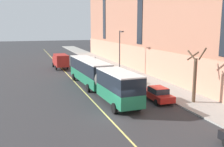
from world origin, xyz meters
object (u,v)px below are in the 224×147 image
object	(u,v)px
parked_car_white_1	(91,61)
street_tree_mid_block	(195,76)
parked_car_silver_0	(125,78)
street_lamp	(120,48)
box_truck	(60,60)
fire_hydrant	(157,89)
parked_car_red_2	(157,94)
parked_car_white_3	(107,69)
city_bus	(98,75)

from	to	relation	value
parked_car_white_1	street_tree_mid_block	distance (m)	31.40
parked_car_silver_0	street_lamp	bearing A→B (deg)	75.79
box_truck	parked_car_silver_0	bearing A→B (deg)	-66.81
parked_car_white_1	street_tree_mid_block	xyz separation A→B (m)	(3.13, -31.18, 2.10)
parked_car_silver_0	box_truck	distance (m)	17.41
parked_car_white_1	fire_hydrant	xyz separation A→B (m)	(1.61, -25.96, -0.29)
parked_car_red_2	fire_hydrant	world-z (taller)	parked_car_red_2
parked_car_red_2	street_lamp	world-z (taller)	street_lamp
parked_car_white_3	street_lamp	xyz separation A→B (m)	(1.87, -1.31, 3.69)
parked_car_silver_0	fire_hydrant	size ratio (longest dim) A/B	6.61
parked_car_white_3	box_truck	distance (m)	10.35
street_tree_mid_block	street_lamp	size ratio (longest dim) A/B	0.81
city_bus	parked_car_white_1	xyz separation A→B (m)	(4.94, 23.28, -1.28)
street_lamp	fire_hydrant	bearing A→B (deg)	-90.44
street_tree_mid_block	street_lamp	bearing A→B (deg)	94.47
parked_car_white_3	street_lamp	size ratio (longest dim) A/B	0.67
parked_car_white_3	street_tree_mid_block	xyz separation A→B (m)	(3.29, -19.46, 2.10)
parked_car_red_2	parked_car_white_3	bearing A→B (deg)	90.35
parked_car_silver_0	fire_hydrant	xyz separation A→B (m)	(1.63, -6.10, -0.29)
city_bus	parked_car_silver_0	xyz separation A→B (m)	(4.92, 3.43, -1.27)
parked_car_silver_0	parked_car_white_1	world-z (taller)	same
city_bus	fire_hydrant	world-z (taller)	city_bus
parked_car_white_3	street_tree_mid_block	world-z (taller)	street_tree_mid_block
parked_car_white_3	fire_hydrant	distance (m)	14.36
street_lamp	parked_car_white_1	bearing A→B (deg)	97.47
city_bus	street_lamp	world-z (taller)	street_lamp
fire_hydrant	box_truck	bearing A→B (deg)	111.00
parked_car_white_1	fire_hydrant	size ratio (longest dim) A/B	6.36
parked_car_red_2	box_truck	size ratio (longest dim) A/B	0.70
parked_car_silver_0	street_lamp	world-z (taller)	street_lamp
fire_hydrant	city_bus	bearing A→B (deg)	157.75
parked_car_red_2	fire_hydrant	bearing A→B (deg)	62.81
parked_car_silver_0	fire_hydrant	distance (m)	6.32
city_bus	street_tree_mid_block	world-z (taller)	street_tree_mid_block
fire_hydrant	parked_car_silver_0	bearing A→B (deg)	104.95
city_bus	parked_car_red_2	size ratio (longest dim) A/B	4.13
parked_car_white_3	fire_hydrant	world-z (taller)	parked_car_white_3
parked_car_white_1	box_truck	bearing A→B (deg)	-150.60
parked_car_red_2	street_tree_mid_block	size ratio (longest dim) A/B	0.84
parked_car_red_2	parked_car_white_1	bearing A→B (deg)	89.90
parked_car_red_2	street_tree_mid_block	world-z (taller)	street_tree_mid_block
city_bus	street_lamp	bearing A→B (deg)	57.06
street_tree_mid_block	street_lamp	xyz separation A→B (m)	(-1.42, 18.15, 1.59)
box_truck	street_lamp	bearing A→B (deg)	-46.86
street_tree_mid_block	parked_car_white_1	bearing A→B (deg)	95.72
parked_car_red_2	street_tree_mid_block	xyz separation A→B (m)	(3.18, -1.98, 2.10)
parked_car_white_1	fire_hydrant	distance (m)	26.01
parked_car_silver_0	parked_car_white_1	distance (m)	19.86
box_truck	fire_hydrant	size ratio (longest dim) A/B	9.45
street_tree_mid_block	fire_hydrant	xyz separation A→B (m)	(-1.52, 5.21, -2.39)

